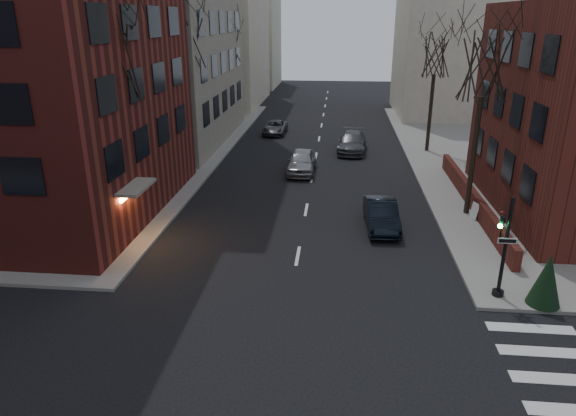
# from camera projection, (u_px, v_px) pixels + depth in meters

# --- Properties ---
(building_left_brick) EXTENTS (15.00, 15.00, 18.00)m
(building_left_brick) POSITION_uv_depth(u_px,v_px,m) (0.00, 43.00, 25.87)
(building_left_brick) COLOR maroon
(building_left_brick) RESTS_ON ground
(low_wall_right) EXTENTS (0.35, 16.00, 1.00)m
(low_wall_right) POSITION_uv_depth(u_px,v_px,m) (472.00, 198.00, 28.87)
(low_wall_right) COLOR #571F19
(low_wall_right) RESTS_ON sidewalk_far_right
(building_distant_la) EXTENTS (14.00, 16.00, 18.00)m
(building_distant_la) POSITION_uv_depth(u_px,v_px,m) (203.00, 27.00, 61.70)
(building_distant_la) COLOR beige
(building_distant_la) RESTS_ON ground
(building_distant_ra) EXTENTS (14.00, 14.00, 16.00)m
(building_distant_ra) POSITION_uv_depth(u_px,v_px,m) (467.00, 39.00, 54.66)
(building_distant_ra) COLOR beige
(building_distant_ra) RESTS_ON ground
(building_distant_lb) EXTENTS (10.00, 12.00, 14.00)m
(building_distant_lb) POSITION_uv_depth(u_px,v_px,m) (244.00, 39.00, 78.07)
(building_distant_lb) COLOR beige
(building_distant_lb) RESTS_ON ground
(traffic_signal) EXTENTS (0.76, 0.44, 4.00)m
(traffic_signal) POSITION_uv_depth(u_px,v_px,m) (502.00, 254.00, 19.23)
(traffic_signal) COLOR black
(traffic_signal) RESTS_ON sidewalk_far_right
(tree_left_a) EXTENTS (4.18, 4.18, 10.26)m
(tree_left_a) POSITION_uv_depth(u_px,v_px,m) (108.00, 59.00, 23.12)
(tree_left_a) COLOR #2D231C
(tree_left_a) RESTS_ON sidewalk_far_left
(tree_left_b) EXTENTS (4.40, 4.40, 10.80)m
(tree_left_b) POSITION_uv_depth(u_px,v_px,m) (184.00, 38.00, 34.14)
(tree_left_b) COLOR #2D231C
(tree_left_b) RESTS_ON sidewalk_far_left
(tree_left_c) EXTENTS (3.96, 3.96, 9.72)m
(tree_left_c) POSITION_uv_depth(u_px,v_px,m) (228.00, 42.00, 47.50)
(tree_left_c) COLOR #2D231C
(tree_left_c) RESTS_ON sidewalk_far_left
(tree_right_a) EXTENTS (3.96, 3.96, 9.72)m
(tree_right_a) POSITION_uv_depth(u_px,v_px,m) (485.00, 64.00, 25.40)
(tree_right_a) COLOR #2D231C
(tree_right_a) RESTS_ON sidewalk_far_right
(tree_right_b) EXTENTS (3.74, 3.74, 9.18)m
(tree_right_b) POSITION_uv_depth(u_px,v_px,m) (436.00, 54.00, 38.60)
(tree_right_b) COLOR #2D231C
(tree_right_b) RESTS_ON sidewalk_far_right
(streetlamp_near) EXTENTS (0.36, 0.36, 6.28)m
(streetlamp_near) POSITION_uv_depth(u_px,v_px,m) (180.00, 119.00, 32.00)
(streetlamp_near) COLOR black
(streetlamp_near) RESTS_ON sidewalk_far_left
(streetlamp_far) EXTENTS (0.36, 0.36, 6.28)m
(streetlamp_far) POSITION_uv_depth(u_px,v_px,m) (240.00, 81.00, 50.64)
(streetlamp_far) COLOR black
(streetlamp_far) RESTS_ON sidewalk_far_left
(parked_sedan) EXTENTS (1.73, 4.43, 1.44)m
(parked_sedan) POSITION_uv_depth(u_px,v_px,m) (381.00, 215.00, 26.32)
(parked_sedan) COLOR black
(parked_sedan) RESTS_ON ground
(car_lane_silver) EXTENTS (1.94, 4.67, 1.58)m
(car_lane_silver) POSITION_uv_depth(u_px,v_px,m) (302.00, 161.00, 35.69)
(car_lane_silver) COLOR gray
(car_lane_silver) RESTS_ON ground
(car_lane_gray) EXTENTS (2.54, 5.43, 1.53)m
(car_lane_gray) POSITION_uv_depth(u_px,v_px,m) (352.00, 142.00, 41.17)
(car_lane_gray) COLOR #424347
(car_lane_gray) RESTS_ON ground
(car_lane_far) EXTENTS (2.06, 4.34, 1.20)m
(car_lane_far) POSITION_uv_depth(u_px,v_px,m) (275.00, 127.00, 47.48)
(car_lane_far) COLOR #3E3E43
(car_lane_far) RESTS_ON ground
(sandwich_board) EXTENTS (0.59, 0.67, 0.90)m
(sandwich_board) POSITION_uv_depth(u_px,v_px,m) (478.00, 211.00, 27.12)
(sandwich_board) COLOR silver
(sandwich_board) RESTS_ON sidewalk_far_right
(evergreen_shrub) EXTENTS (1.43, 1.43, 2.02)m
(evergreen_shrub) POSITION_uv_depth(u_px,v_px,m) (547.00, 280.00, 18.89)
(evergreen_shrub) COLOR black
(evergreen_shrub) RESTS_ON sidewalk_far_right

